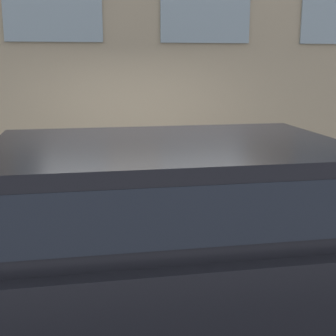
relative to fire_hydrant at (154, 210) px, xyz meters
name	(u,v)px	position (x,y,z in m)	size (l,w,h in m)	color
ground_plane	(157,270)	(-0.62, 0.07, -0.51)	(80.00, 80.00, 0.00)	#47474C
sidewalk	(144,229)	(0.50, 0.07, -0.43)	(2.25, 60.00, 0.15)	gray
fire_hydrant	(154,210)	(0.00, 0.00, 0.00)	(0.37, 0.47, 0.70)	#2D7260
person	(181,172)	(0.49, -0.43, 0.35)	(0.28, 0.19, 1.17)	#998466
parked_truck_charcoal_near	(161,230)	(-1.97, 0.24, 0.47)	(2.05, 4.28, 1.68)	black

